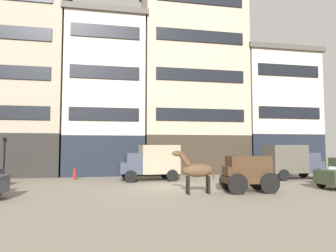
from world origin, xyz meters
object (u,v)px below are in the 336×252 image
Objects in this scene: draft_horse at (196,170)px; fire_hydrant_curbside at (75,174)px; delivery_truck_far at (151,161)px; cargo_wagon at (248,171)px; pedestrian_officer at (234,165)px; delivery_truck_near at (292,161)px.

draft_horse reaches higher than fire_hydrant_curbside.
delivery_truck_far is at bearing -16.34° from fire_hydrant_curbside.
cargo_wagon reaches higher than fire_hydrant_curbside.
cargo_wagon is at bearing -108.18° from pedestrian_officer.
pedestrian_officer is at bearing 7.53° from delivery_truck_far.
draft_horse reaches higher than pedestrian_officer.
cargo_wagon reaches higher than pedestrian_officer.
delivery_truck_near is at bearing -28.90° from pedestrian_officer.
delivery_truck_far is (-10.77, 1.22, 0.00)m from delivery_truck_near.
draft_horse is 1.31× the size of pedestrian_officer.
pedestrian_officer is at bearing 54.45° from draft_horse.
delivery_truck_near reaches higher than cargo_wagon.
cargo_wagon is 8.04m from delivery_truck_far.
delivery_truck_near reaches higher than fire_hydrant_curbside.
delivery_truck_near is 4.43m from pedestrian_officer.
draft_horse is at bearing -77.82° from delivery_truck_far.
draft_horse is at bearing 179.96° from cargo_wagon.
delivery_truck_near is 2.43× the size of pedestrian_officer.
cargo_wagon is at bearing -56.81° from delivery_truck_far.
pedestrian_officer is (2.51, 7.64, -0.17)m from cargo_wagon.
pedestrian_officer reaches higher than fire_hydrant_curbside.
delivery_truck_near is at bearing 40.89° from cargo_wagon.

